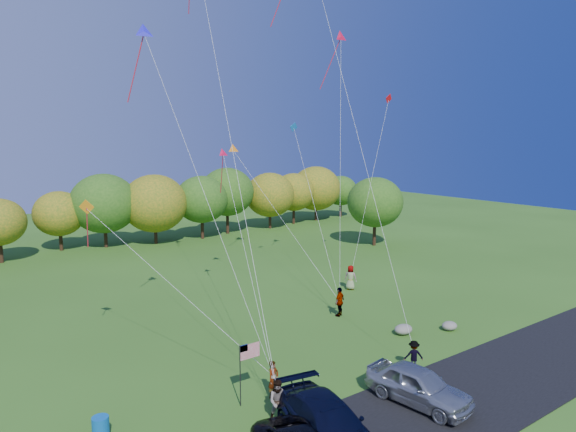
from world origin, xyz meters
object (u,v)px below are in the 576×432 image
at_px(flyer_a, 273,379).
at_px(trash_barrel, 101,429).
at_px(flyer_c, 414,355).
at_px(flyer_d, 340,302).
at_px(minivan_navy, 328,425).
at_px(flyer_e, 350,278).
at_px(flyer_b, 279,401).
at_px(minivan_silver, 418,385).

relative_size(flyer_a, trash_barrel, 1.76).
relative_size(flyer_c, flyer_d, 0.78).
bearing_deg(flyer_c, minivan_navy, 52.53).
xyz_separation_m(flyer_d, flyer_e, (4.66, 4.01, -0.03)).
bearing_deg(flyer_b, flyer_d, 72.15).
xyz_separation_m(minivan_navy, trash_barrel, (-6.86, 5.45, -0.41)).
distance_m(minivan_navy, flyer_e, 20.70).
bearing_deg(flyer_c, flyer_b, 34.61).
bearing_deg(flyer_b, minivan_silver, 11.98).
distance_m(minivan_navy, minivan_silver, 5.25).
height_order(minivan_silver, flyer_b, flyer_b).
bearing_deg(flyer_c, trash_barrel, 23.19).
bearing_deg(flyer_a, flyer_b, -135.59).
bearing_deg(flyer_c, flyer_e, -84.96).
distance_m(minivan_silver, trash_barrel, 13.23).
distance_m(flyer_d, flyer_e, 6.14).
bearing_deg(flyer_d, flyer_b, 14.45).
distance_m(flyer_c, flyer_e, 13.96).
xyz_separation_m(flyer_a, flyer_b, (-0.98, -1.84, 0.06)).
bearing_deg(flyer_e, minivan_silver, 113.97).
distance_m(flyer_a, flyer_d, 11.42).
relative_size(minivan_navy, flyer_b, 3.18).
bearing_deg(flyer_a, flyer_d, 15.92).
bearing_deg(flyer_d, flyer_c, 51.38).
height_order(minivan_silver, trash_barrel, minivan_silver).
height_order(flyer_a, flyer_b, flyer_b).
bearing_deg(flyer_a, flyer_c, -31.66).
bearing_deg(flyer_a, minivan_silver, -58.88).
bearing_deg(flyer_e, trash_barrel, 80.00).
bearing_deg(trash_barrel, flyer_b, -25.01).
distance_m(flyer_b, flyer_d, 13.29).
xyz_separation_m(flyer_d, trash_barrel, (-16.83, -5.18, -0.49)).
bearing_deg(trash_barrel, flyer_a, -8.65).
bearing_deg(flyer_c, flyer_a, 20.47).
bearing_deg(flyer_e, flyer_c, 117.27).
bearing_deg(trash_barrel, minivan_navy, -38.49).
height_order(flyer_a, flyer_d, flyer_d).
relative_size(flyer_c, flyer_e, 0.80).
distance_m(minivan_navy, flyer_c, 8.14).
bearing_deg(minivan_silver, flyer_c, 35.48).
relative_size(minivan_navy, trash_barrel, 5.97).
xyz_separation_m(minivan_silver, flyer_d, (4.73, 10.52, 0.10)).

